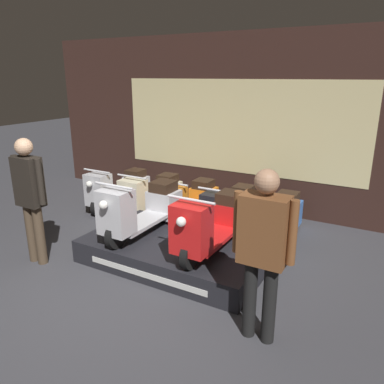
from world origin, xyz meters
TOP-DOWN VIEW (x-y plane):
  - ground_plane at (0.00, 0.00)m, footprint 30.00×30.00m
  - shop_wall_back at (0.00, 3.56)m, footprint 8.58×0.09m
  - display_platform at (0.23, 1.05)m, footprint 2.45×1.45m
  - scooter_display_left at (-0.32, 1.05)m, footprint 0.60×1.57m
  - scooter_display_right at (0.78, 1.05)m, footprint 0.60×1.57m
  - scooter_backrow_0 at (-1.93, 2.42)m, footprint 0.60×1.57m
  - scooter_backrow_1 at (-1.14, 2.42)m, footprint 0.60×1.57m
  - scooter_backrow_2 at (-0.36, 2.42)m, footprint 0.60×1.57m
  - scooter_backrow_3 at (0.43, 2.42)m, footprint 0.60×1.57m
  - scooter_backrow_4 at (1.21, 2.42)m, footprint 0.60×1.57m
  - person_left_browsing at (-1.42, 0.10)m, footprint 0.54×0.22m
  - person_right_browsing at (1.76, 0.10)m, footprint 0.59×0.24m

SIDE VIEW (x-z plane):
  - ground_plane at x=0.00m, z-range 0.00..0.00m
  - display_platform at x=0.23m, z-range 0.00..0.31m
  - scooter_backrow_0 at x=-1.93m, z-range -0.07..0.79m
  - scooter_backrow_1 at x=-1.14m, z-range -0.07..0.79m
  - scooter_backrow_2 at x=-0.36m, z-range -0.07..0.79m
  - scooter_backrow_3 at x=0.43m, z-range -0.07..0.79m
  - scooter_backrow_4 at x=1.21m, z-range -0.07..0.79m
  - scooter_display_left at x=-0.32m, z-range 0.24..1.10m
  - scooter_display_right at x=0.78m, z-range 0.24..1.10m
  - person_left_browsing at x=-1.42m, z-range 0.14..1.85m
  - person_right_browsing at x=1.76m, z-range 0.16..1.87m
  - shop_wall_back at x=0.00m, z-range 0.00..3.20m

